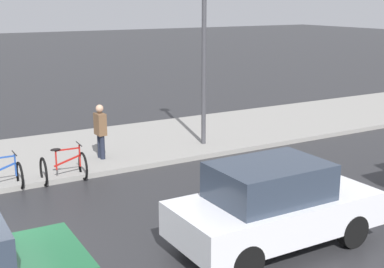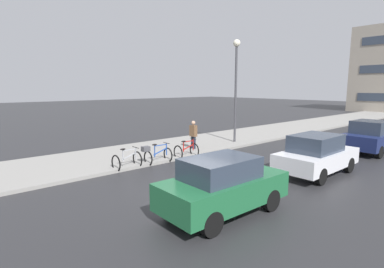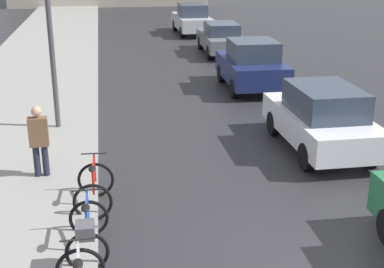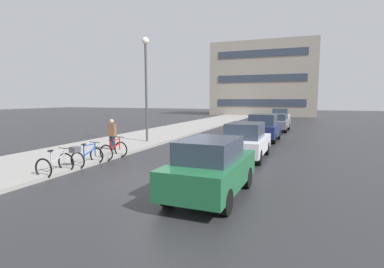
% 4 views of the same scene
% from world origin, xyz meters
% --- Properties ---
extents(sidewalk_kerb, '(4.80, 60.00, 0.14)m').
position_xyz_m(sidewalk_kerb, '(-6.00, 10.00, 0.07)').
color(sidewalk_kerb, gray).
rests_on(sidewalk_kerb, ground).
extents(bicycle_third, '(0.79, 1.11, 0.98)m').
position_xyz_m(bicycle_third, '(-3.65, 2.69, 0.40)').
color(bicycle_third, black).
rests_on(bicycle_third, ground).
extents(car_white, '(1.82, 3.98, 1.65)m').
position_xyz_m(car_white, '(1.89, 4.99, 0.82)').
color(car_white, silver).
rests_on(car_white, ground).
extents(pedestrian, '(0.41, 0.25, 1.70)m').
position_xyz_m(pedestrian, '(-4.78, 4.14, 0.96)').
color(pedestrian, '#1E2333').
rests_on(pedestrian, ground).
extents(streetlamp, '(0.44, 0.44, 6.36)m').
position_xyz_m(streetlamp, '(-4.67, 7.50, 4.29)').
color(streetlamp, '#424247').
rests_on(streetlamp, ground).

